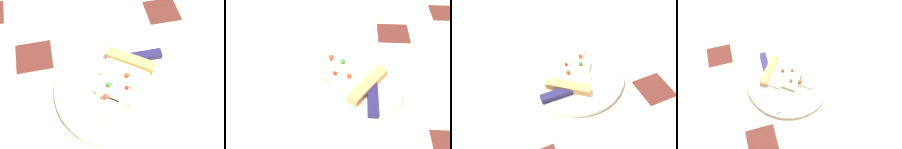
{
  "view_description": "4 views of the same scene",
  "coord_description": "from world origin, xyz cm",
  "views": [
    {
      "loc": [
        25.16,
        -1.94,
        59.42
      ],
      "look_at": [
        -10.34,
        5.76,
        2.39
      ],
      "focal_mm": 46.84,
      "sensor_mm": 36.0,
      "label": 1
    },
    {
      "loc": [
        -8.48,
        47.5,
        43.34
      ],
      "look_at": [
        -6.42,
        8.69,
        3.39
      ],
      "focal_mm": 40.23,
      "sensor_mm": 36.0,
      "label": 2
    },
    {
      "loc": [
        -46.14,
        26.04,
        49.63
      ],
      "look_at": [
        -9.52,
        10.47,
        3.8
      ],
      "focal_mm": 35.75,
      "sensor_mm": 36.0,
      "label": 3
    },
    {
      "loc": [
        -18.63,
        -33.68,
        70.81
      ],
      "look_at": [
        -6.74,
        7.36,
        2.27
      ],
      "focal_mm": 37.34,
      "sensor_mm": 36.0,
      "label": 4
    }
  ],
  "objects": [
    {
      "name": "plate",
      "position": [
        -7.39,
        6.7,
        0.77
      ],
      "size": [
        29.48,
        29.48,
        1.53
      ],
      "primitive_type": "cylinder",
      "color": "white",
      "rests_on": "ground_plane"
    },
    {
      "name": "pizza_slice",
      "position": [
        -9.47,
        8.19,
        2.33
      ],
      "size": [
        18.66,
        16.54,
        2.59
      ],
      "rotation": [
        0.0,
        0.0,
        4.08
      ],
      "color": "beige",
      "rests_on": "plate"
    },
    {
      "name": "ground_plane",
      "position": [
        -0.03,
        0.0,
        -1.5
      ],
      "size": [
        136.92,
        136.92,
        3.0
      ],
      "color": "#C6B293",
      "rests_on": "ground"
    },
    {
      "name": "napkin",
      "position": [
        -9.07,
        41.59,
        0.2
      ],
      "size": [
        14.51,
        14.51,
        0.4
      ],
      "primitive_type": "cube",
      "rotation": [
        0.0,
        0.0,
        0.12
      ],
      "color": "white",
      "rests_on": "ground_plane"
    },
    {
      "name": "knife",
      "position": [
        -14.0,
        9.2,
        2.13
      ],
      "size": [
        2.38,
        24.02,
        2.45
      ],
      "rotation": [
        0.0,
        0.0,
        3.13
      ],
      "color": "silver",
      "rests_on": "plate"
    }
  ]
}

